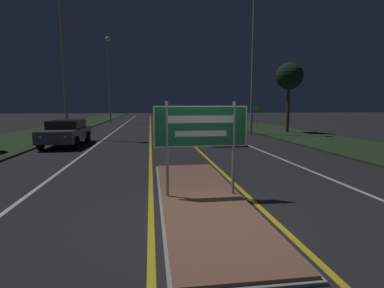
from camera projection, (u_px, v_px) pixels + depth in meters
name	position (u px, v px, depth m)	size (l,w,h in m)	color
ground_plane	(211.00, 219.00, 5.88)	(160.00, 160.00, 0.00)	#232326
median_island	(201.00, 197.00, 7.13)	(1.98, 7.29, 0.10)	#999993
verge_left	(47.00, 132.00, 24.22)	(5.00, 100.00, 0.08)	#23381E
verge_right	(270.00, 130.00, 26.81)	(5.00, 100.00, 0.08)	#23381E
centre_line_yellow_left	(150.00, 127.00, 30.27)	(0.12, 70.00, 0.01)	gold
centre_line_yellow_right	(174.00, 127.00, 30.59)	(0.12, 70.00, 0.01)	gold
lane_line_white_left	(120.00, 127.00, 29.86)	(0.12, 70.00, 0.01)	silver
lane_line_white_right	(203.00, 127.00, 31.00)	(0.12, 70.00, 0.01)	silver
edge_line_white_left	(89.00, 128.00, 29.45)	(0.10, 70.00, 0.01)	silver
edge_line_white_right	(231.00, 126.00, 31.41)	(0.10, 70.00, 0.01)	silver
highway_sign	(201.00, 130.00, 6.92)	(2.18, 0.07, 2.20)	#9E9E99
streetlight_left_near	(62.00, 27.00, 18.96)	(0.54, 0.54, 11.24)	#9E9E99
streetlight_left_far	(109.00, 65.00, 36.96)	(0.61, 0.61, 10.56)	#9E9E99
streetlight_right_near	(253.00, 40.00, 21.50)	(0.57, 0.57, 10.43)	#9E9E99
car_receding_0	(217.00, 129.00, 17.85)	(1.90, 4.14, 1.49)	#4C514C
car_receding_1	(215.00, 119.00, 31.88)	(1.96, 4.24, 1.43)	maroon
car_approaching_0	(66.00, 132.00, 16.45)	(1.94, 4.61, 1.38)	#4C514C
warning_sign	(257.00, 114.00, 29.86)	(0.60, 0.06, 2.11)	#9E9E99
roadside_palm_right	(289.00, 77.00, 23.34)	(2.10, 2.10, 5.45)	#4C3823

